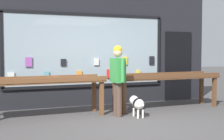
{
  "coord_description": "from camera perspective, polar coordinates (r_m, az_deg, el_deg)",
  "views": [
    {
      "loc": [
        -2.63,
        -5.93,
        1.48
      ],
      "look_at": [
        0.02,
        0.95,
        1.06
      ],
      "focal_mm": 50.0,
      "sensor_mm": 36.0,
      "label": 1
    }
  ],
  "objects": [
    {
      "name": "display_table_right",
      "position": [
        8.29,
        9.92,
        -1.76
      ],
      "size": [
        2.95,
        0.81,
        0.93
      ],
      "color": "brown",
      "rests_on": "ground_plane"
    },
    {
      "name": "small_dog",
      "position": [
        7.19,
        4.67,
        -6.06
      ],
      "size": [
        0.26,
        0.64,
        0.46
      ],
      "rotation": [
        0.0,
        0.0,
        1.54
      ],
      "color": "white",
      "rests_on": "ground_plane"
    },
    {
      "name": "shopfront_facade",
      "position": [
        8.74,
        -3.33,
        4.42
      ],
      "size": [
        7.17,
        0.29,
        3.35
      ],
      "color": "black",
      "rests_on": "ground_plane"
    },
    {
      "name": "ground_plane",
      "position": [
        6.66,
        2.85,
        -9.57
      ],
      "size": [
        40.0,
        40.0,
        0.0
      ],
      "primitive_type": "plane",
      "color": "#474444"
    },
    {
      "name": "person_browsing",
      "position": [
        7.16,
        1.05,
        -0.96
      ],
      "size": [
        0.23,
        0.65,
        1.63
      ],
      "rotation": [
        0.0,
        0.0,
        1.6
      ],
      "color": "#4C382D",
      "rests_on": "ground_plane"
    },
    {
      "name": "display_table_left",
      "position": [
        7.2,
        -12.86,
        -2.58
      ],
      "size": [
        2.95,
        0.79,
        0.93
      ],
      "color": "brown",
      "rests_on": "ground_plane"
    }
  ]
}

